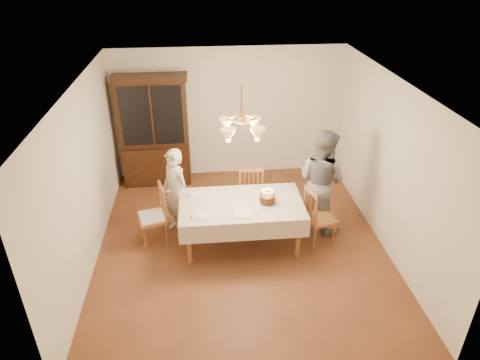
{
  "coord_description": "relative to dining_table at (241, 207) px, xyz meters",
  "views": [
    {
      "loc": [
        -0.56,
        -5.54,
        4.23
      ],
      "look_at": [
        0.0,
        0.2,
        1.05
      ],
      "focal_mm": 32.0,
      "sensor_mm": 36.0,
      "label": 1
    }
  ],
  "objects": [
    {
      "name": "china_hutch",
      "position": [
        -1.46,
        2.25,
        0.36
      ],
      "size": [
        1.38,
        0.54,
        2.16
      ],
      "color": "black",
      "rests_on": "ground"
    },
    {
      "name": "room_shell",
      "position": [
        0.0,
        0.0,
        0.9
      ],
      "size": [
        5.0,
        5.0,
        5.0
      ],
      "color": "white",
      "rests_on": "ground"
    },
    {
      "name": "dining_table",
      "position": [
        0.0,
        0.0,
        0.0
      ],
      "size": [
        1.9,
        1.1,
        0.76
      ],
      "color": "brown",
      "rests_on": "ground"
    },
    {
      "name": "chandelier",
      "position": [
        -0.0,
        -0.0,
        1.29
      ],
      "size": [
        0.62,
        0.62,
        0.73
      ],
      "color": "#BF8C3F",
      "rests_on": "ground"
    },
    {
      "name": "elderly_woman",
      "position": [
        -1.02,
        0.43,
        0.06
      ],
      "size": [
        0.62,
        0.65,
        1.49
      ],
      "primitive_type": "imported",
      "rotation": [
        0.0,
        0.0,
        -0.88
      ],
      "color": "beige",
      "rests_on": "ground"
    },
    {
      "name": "birthday_cake",
      "position": [
        0.39,
        -0.05,
        0.15
      ],
      "size": [
        0.3,
        0.3,
        0.23
      ],
      "color": "white",
      "rests_on": "dining_table"
    },
    {
      "name": "chair_right_end",
      "position": [
        1.22,
        -0.09,
        -0.24
      ],
      "size": [
        0.51,
        0.53,
        1.0
      ],
      "color": "brown",
      "rests_on": "ground"
    },
    {
      "name": "place_setting_near_left",
      "position": [
        -0.57,
        -0.31,
        0.08
      ],
      "size": [
        0.41,
        0.27,
        0.02
      ],
      "color": "white",
      "rests_on": "dining_table"
    },
    {
      "name": "ground",
      "position": [
        0.0,
        0.0,
        -0.68
      ],
      "size": [
        5.0,
        5.0,
        0.0
      ],
      "primitive_type": "plane",
      "color": "brown",
      "rests_on": "ground"
    },
    {
      "name": "adult_in_grey",
      "position": [
        1.35,
        0.39,
        0.19
      ],
      "size": [
        1.04,
        1.07,
        1.74
      ],
      "primitive_type": "imported",
      "rotation": [
        0.0,
        0.0,
        2.24
      ],
      "color": "slate",
      "rests_on": "ground"
    },
    {
      "name": "place_setting_far_left",
      "position": [
        -0.65,
        0.3,
        0.08
      ],
      "size": [
        0.39,
        0.24,
        0.02
      ],
      "color": "white",
      "rests_on": "dining_table"
    },
    {
      "name": "place_setting_near_right",
      "position": [
        -0.01,
        -0.31,
        0.08
      ],
      "size": [
        0.42,
        0.27,
        0.02
      ],
      "color": "white",
      "rests_on": "dining_table"
    },
    {
      "name": "chair_left_end",
      "position": [
        -1.39,
        0.17,
        -0.23
      ],
      "size": [
        0.52,
        0.53,
        1.0
      ],
      "color": "brown",
      "rests_on": "ground"
    },
    {
      "name": "chair_far_side",
      "position": [
        0.24,
        0.85,
        -0.24
      ],
      "size": [
        0.46,
        0.44,
        1.0
      ],
      "color": "brown",
      "rests_on": "ground"
    }
  ]
}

